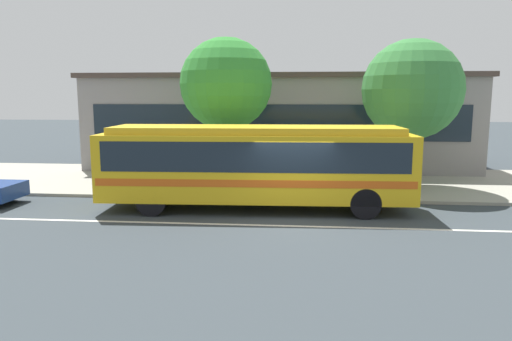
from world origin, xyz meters
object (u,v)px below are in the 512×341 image
pedestrian_walking_along_curb (248,166)px  street_tree_near_stop (226,84)px  bus_stop_sign (347,152)px  street_tree_mid_block (412,90)px  transit_bus (256,162)px  pedestrian_waiting_near_sign (184,165)px  pedestrian_standing_by_tree (267,166)px

pedestrian_walking_along_curb → street_tree_near_stop: 3.58m
pedestrian_walking_along_curb → street_tree_near_stop: bearing=134.9°
bus_stop_sign → street_tree_mid_block: bearing=36.7°
transit_bus → street_tree_near_stop: size_ratio=1.72×
pedestrian_waiting_near_sign → transit_bus: bearing=-40.4°
pedestrian_waiting_near_sign → street_tree_near_stop: size_ratio=0.27×
pedestrian_standing_by_tree → bus_stop_sign: 3.38m
transit_bus → bus_stop_sign: transit_bus is taller
transit_bus → street_tree_mid_block: (6.01, 4.15, 2.47)m
transit_bus → street_tree_mid_block: street_tree_mid_block is taller
pedestrian_standing_by_tree → pedestrian_waiting_near_sign: bearing=-171.5°
street_tree_mid_block → pedestrian_walking_along_curb: bearing=-168.6°
street_tree_near_stop → street_tree_mid_block: 7.64m
transit_bus → pedestrian_waiting_near_sign: (-3.22, 2.74, -0.58)m
transit_bus → bus_stop_sign: size_ratio=4.07×
street_tree_mid_block → street_tree_near_stop: bearing=-177.6°
pedestrian_waiting_near_sign → pedestrian_standing_by_tree: pedestrian_waiting_near_sign is taller
transit_bus → pedestrian_standing_by_tree: 3.30m
bus_stop_sign → street_tree_near_stop: street_tree_near_stop is taller
pedestrian_standing_by_tree → bus_stop_sign: size_ratio=0.61×
transit_bus → pedestrian_standing_by_tree: transit_bus is taller
pedestrian_waiting_near_sign → street_tree_mid_block: size_ratio=0.28×
pedestrian_standing_by_tree → street_tree_mid_block: size_ratio=0.26×
pedestrian_walking_along_curb → street_tree_mid_block: bearing=11.4°
street_tree_near_stop → bus_stop_sign: bearing=-19.6°
pedestrian_waiting_near_sign → pedestrian_walking_along_curb: pedestrian_waiting_near_sign is taller
street_tree_near_stop → street_tree_mid_block: bearing=2.4°
pedestrian_waiting_near_sign → pedestrian_walking_along_curb: (2.61, 0.07, -0.01)m
transit_bus → bus_stop_sign: (3.25, 2.09, 0.11)m
pedestrian_walking_along_curb → street_tree_near_stop: street_tree_near_stop is taller
pedestrian_walking_along_curb → street_tree_near_stop: (-1.01, 1.02, 3.28)m
pedestrian_walking_along_curb → pedestrian_standing_by_tree: pedestrian_walking_along_curb is taller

